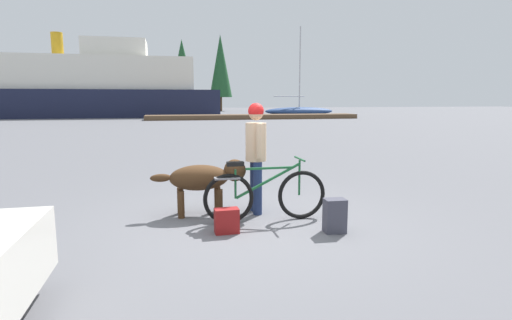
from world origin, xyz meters
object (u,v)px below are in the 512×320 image
object	(u,v)px
handbag_pannier	(227,221)
person_cyclist	(256,148)
ferry_boat	(94,88)
sailboat_moored	(299,111)
dog	(205,178)
backpack	(335,216)
bicycle	(265,195)

from	to	relation	value
handbag_pannier	person_cyclist	bearing A→B (deg)	55.81
ferry_boat	sailboat_moored	world-z (taller)	sailboat_moored
sailboat_moored	dog	bearing A→B (deg)	-110.76
backpack	ferry_boat	world-z (taller)	ferry_boat
handbag_pannier	sailboat_moored	world-z (taller)	sailboat_moored
person_cyclist	ferry_boat	world-z (taller)	ferry_boat
bicycle	backpack	bearing A→B (deg)	-40.88
backpack	sailboat_moored	xyz separation A→B (m)	(12.31, 37.93, 0.28)
backpack	ferry_boat	bearing A→B (deg)	103.39
person_cyclist	ferry_boat	distance (m)	39.16
person_cyclist	handbag_pannier	world-z (taller)	person_cyclist
person_cyclist	dog	bearing A→B (deg)	174.80
bicycle	sailboat_moored	world-z (taller)	sailboat_moored
handbag_pannier	bicycle	bearing A→B (deg)	32.73
ferry_boat	sailboat_moored	xyz separation A→B (m)	(21.68, -1.40, -2.37)
person_cyclist	ferry_boat	bearing A→B (deg)	102.61
person_cyclist	handbag_pannier	size ratio (longest dim) A/B	5.14
bicycle	sailboat_moored	xyz separation A→B (m)	(13.11, 37.25, 0.11)
bicycle	handbag_pannier	distance (m)	0.77
backpack	handbag_pannier	size ratio (longest dim) A/B	1.37
backpack	handbag_pannier	world-z (taller)	backpack
backpack	bicycle	bearing A→B (deg)	139.12
handbag_pannier	dog	bearing A→B (deg)	101.35
bicycle	person_cyclist	world-z (taller)	person_cyclist
dog	sailboat_moored	world-z (taller)	sailboat_moored
person_cyclist	backpack	size ratio (longest dim) A/B	3.74
dog	sailboat_moored	xyz separation A→B (m)	(13.92, 36.70, -0.06)
bicycle	ferry_boat	size ratio (longest dim) A/B	0.07
ferry_boat	bicycle	bearing A→B (deg)	-77.50
bicycle	dog	bearing A→B (deg)	146.06
handbag_pannier	ferry_boat	distance (m)	39.94
ferry_boat	sailboat_moored	size ratio (longest dim) A/B	2.62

